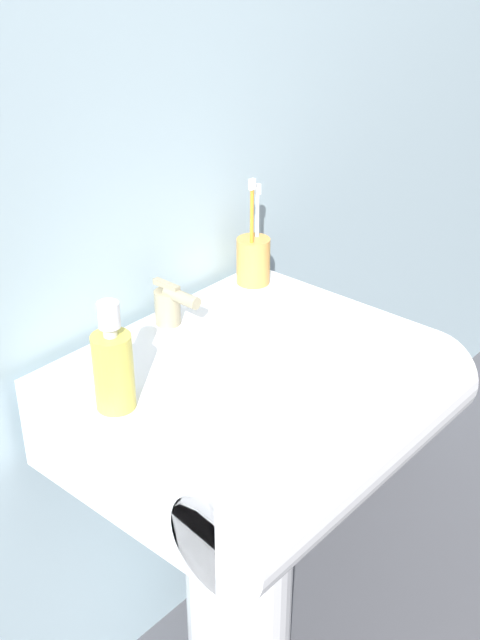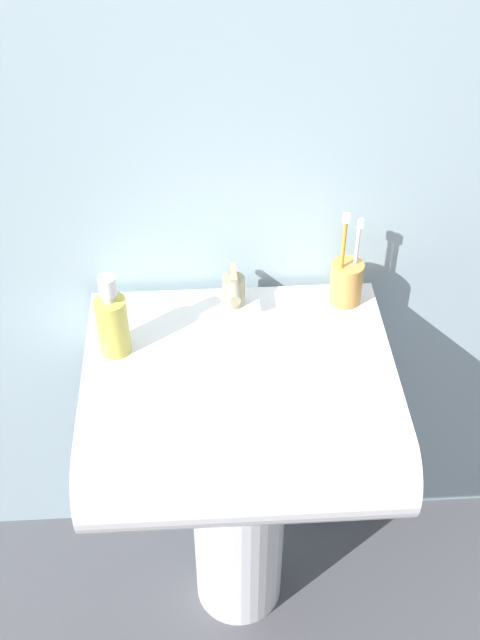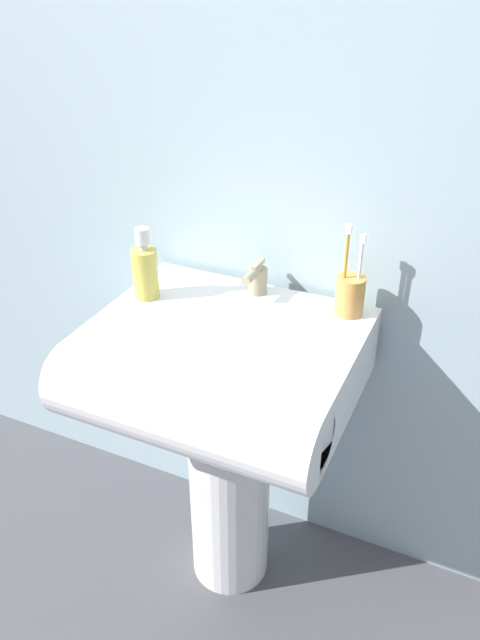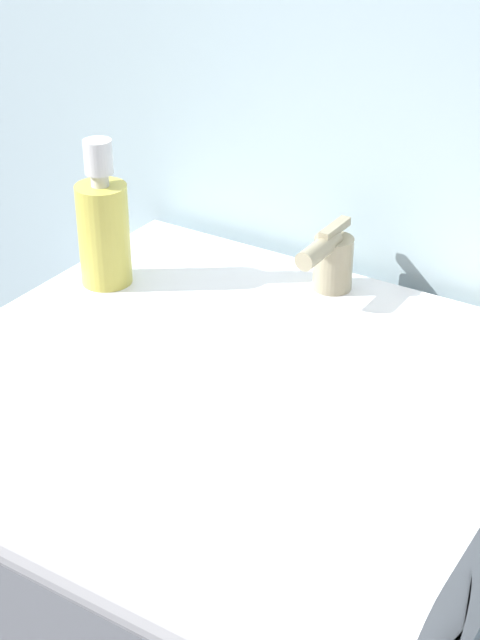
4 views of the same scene
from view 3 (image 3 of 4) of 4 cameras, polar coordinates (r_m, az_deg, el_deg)
ground_plane at (r=1.90m, az=-0.86°, el=-21.29°), size 6.00×6.00×0.00m
wall_back at (r=1.43m, az=3.40°, el=18.76°), size 5.00×0.05×2.40m
sink_pedestal at (r=1.66m, az=-0.95°, el=-14.66°), size 0.21×0.21×0.63m
sink_basin at (r=1.36m, az=-2.16°, el=-4.60°), size 0.58×0.51×0.16m
faucet at (r=1.47m, az=1.36°, el=3.81°), size 0.05×0.10×0.08m
toothbrush_cup at (r=1.40m, az=10.03°, el=2.35°), size 0.06×0.06×0.21m
soap_bottle at (r=1.46m, az=-8.66°, el=4.53°), size 0.06×0.06×0.17m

